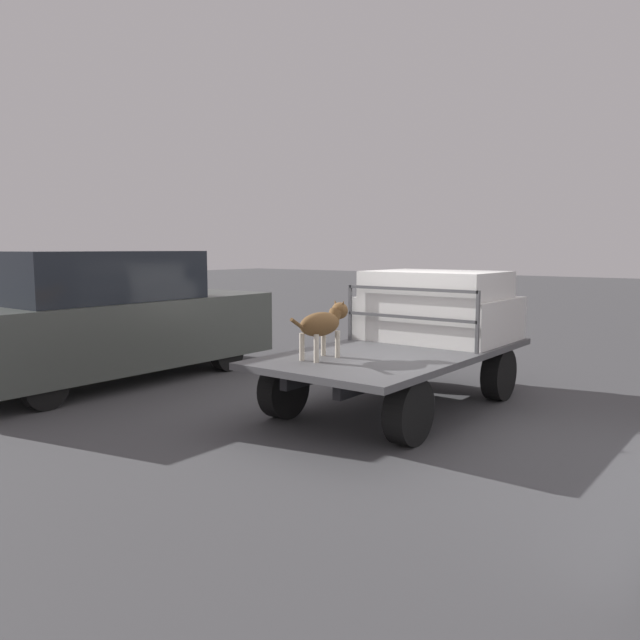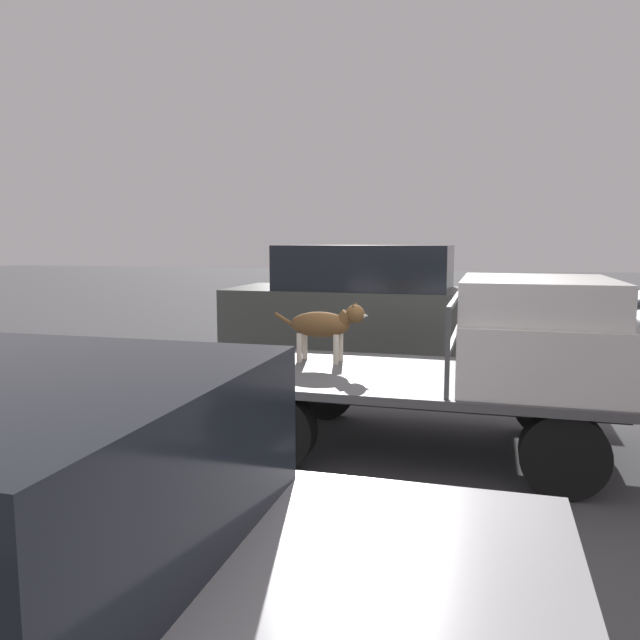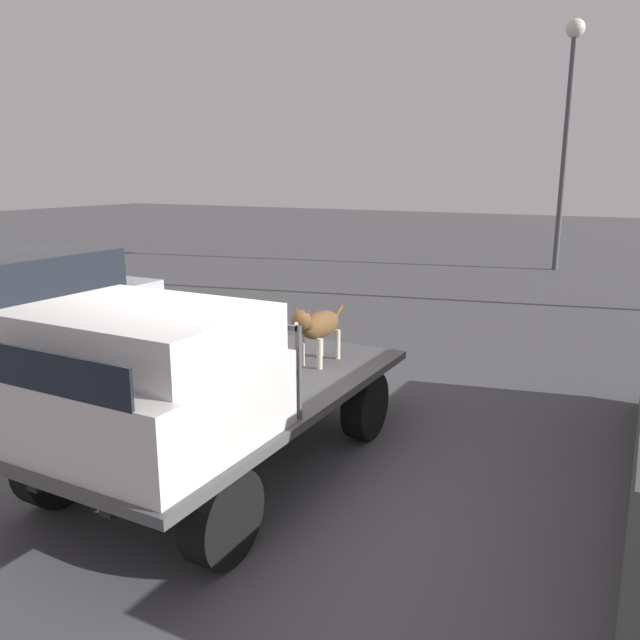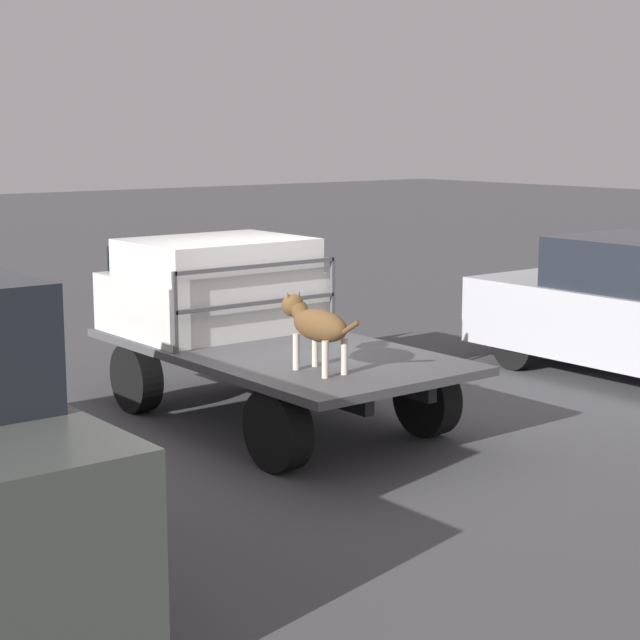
# 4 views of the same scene
# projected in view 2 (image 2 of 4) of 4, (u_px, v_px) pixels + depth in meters

# --- Properties ---
(ground_plane) EXTENTS (80.00, 80.00, 0.00)m
(ground_plane) POSITION_uv_depth(u_px,v_px,m) (422.00, 449.00, 6.33)
(ground_plane) COLOR #474749
(flatbed_truck) EXTENTS (4.02, 2.07, 0.78)m
(flatbed_truck) POSITION_uv_depth(u_px,v_px,m) (423.00, 394.00, 6.26)
(flatbed_truck) COLOR black
(flatbed_truck) RESTS_ON ground
(truck_cab) EXTENTS (1.60, 1.95, 0.98)m
(truck_cab) POSITION_uv_depth(u_px,v_px,m) (545.00, 333.00, 5.88)
(truck_cab) COLOR silver
(truck_cab) RESTS_ON flatbed_truck
(truck_headboard) EXTENTS (0.04, 1.95, 0.78)m
(truck_headboard) POSITION_uv_depth(u_px,v_px,m) (455.00, 323.00, 6.09)
(truck_headboard) COLOR #4C4C4F
(truck_headboard) RESTS_ON flatbed_truck
(dog) EXTENTS (1.07, 0.28, 0.68)m
(dog) POSITION_uv_depth(u_px,v_px,m) (326.00, 324.00, 6.82)
(dog) COLOR beige
(dog) RESTS_ON flatbed_truck
(parked_pickup_far) EXTENTS (5.23, 1.97, 2.03)m
(parked_pickup_far) POSITION_uv_depth(u_px,v_px,m) (376.00, 306.00, 10.77)
(parked_pickup_far) COLOR black
(parked_pickup_far) RESTS_ON ground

